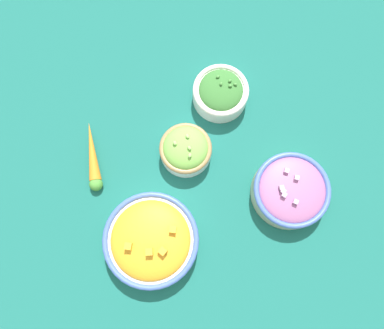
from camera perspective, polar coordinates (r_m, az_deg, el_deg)
ground_plane at (r=0.87m, az=0.00°, el=-0.43°), size 3.00×3.00×0.00m
bowl_lettuce at (r=0.85m, az=-1.12°, el=2.25°), size 0.12×0.12×0.08m
bowl_squash at (r=0.82m, az=-6.23°, el=-11.37°), size 0.21×0.21×0.08m
bowl_red_onion at (r=0.86m, az=14.80°, el=-3.87°), size 0.17×0.17×0.07m
bowl_broccoli at (r=0.90m, az=4.36°, el=10.88°), size 0.13×0.13×0.07m
loose_carrot at (r=0.89m, az=-14.87°, el=0.98°), size 0.06×0.16×0.03m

